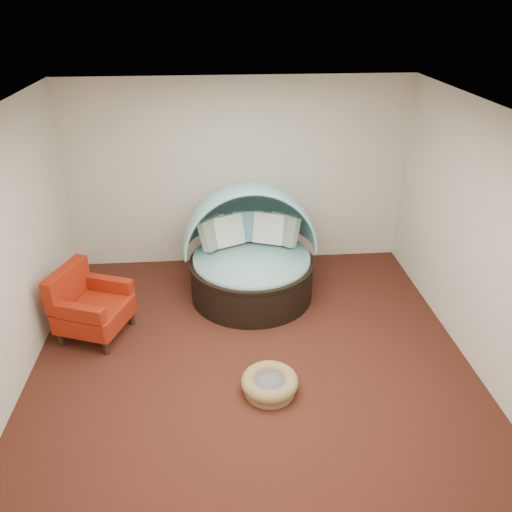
{
  "coord_description": "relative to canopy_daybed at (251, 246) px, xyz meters",
  "views": [
    {
      "loc": [
        -0.33,
        -4.55,
        3.8
      ],
      "look_at": [
        0.1,
        0.6,
        1.04
      ],
      "focal_mm": 35.0,
      "sensor_mm": 36.0,
      "label": 1
    }
  ],
  "objects": [
    {
      "name": "floor",
      "position": [
        -0.1,
        -1.5,
        -0.72
      ],
      "size": [
        5.0,
        5.0,
        0.0
      ],
      "primitive_type": "plane",
      "color": "#492114",
      "rests_on": "ground"
    },
    {
      "name": "wall_right",
      "position": [
        2.4,
        -1.5,
        0.68
      ],
      "size": [
        0.0,
        5.0,
        5.0
      ],
      "primitive_type": "plane",
      "rotation": [
        1.57,
        0.0,
        -1.57
      ],
      "color": "beige",
      "rests_on": "floor"
    },
    {
      "name": "wall_left",
      "position": [
        -2.6,
        -1.5,
        0.68
      ],
      "size": [
        0.0,
        5.0,
        5.0
      ],
      "primitive_type": "plane",
      "rotation": [
        1.57,
        0.0,
        1.57
      ],
      "color": "beige",
      "rests_on": "floor"
    },
    {
      "name": "ceiling",
      "position": [
        -0.1,
        -1.5,
        2.08
      ],
      "size": [
        5.0,
        5.0,
        0.0
      ],
      "primitive_type": "plane",
      "rotation": [
        3.14,
        0.0,
        0.0
      ],
      "color": "white",
      "rests_on": "wall_back"
    },
    {
      "name": "canopy_daybed",
      "position": [
        0.0,
        0.0,
        0.0
      ],
      "size": [
        1.88,
        1.77,
        1.56
      ],
      "rotation": [
        0.0,
        0.0,
        0.04
      ],
      "color": "black",
      "rests_on": "floor"
    },
    {
      "name": "pet_basket",
      "position": [
        0.05,
        -2.04,
        -0.61
      ],
      "size": [
        0.78,
        0.78,
        0.21
      ],
      "rotation": [
        0.0,
        0.0,
        -0.34
      ],
      "color": "olive",
      "rests_on": "floor"
    },
    {
      "name": "wall_back",
      "position": [
        -0.1,
        1.0,
        0.68
      ],
      "size": [
        5.0,
        0.0,
        5.0
      ],
      "primitive_type": "plane",
      "rotation": [
        1.57,
        0.0,
        0.0
      ],
      "color": "beige",
      "rests_on": "floor"
    },
    {
      "name": "wall_front",
      "position": [
        -0.1,
        -4.0,
        0.68
      ],
      "size": [
        5.0,
        0.0,
        5.0
      ],
      "primitive_type": "plane",
      "rotation": [
        -1.57,
        0.0,
        0.0
      ],
      "color": "beige",
      "rests_on": "floor"
    },
    {
      "name": "side_table",
      "position": [
        -2.1,
        -0.72,
        -0.44
      ],
      "size": [
        0.57,
        0.57,
        0.44
      ],
      "rotation": [
        0.0,
        0.0,
        -0.29
      ],
      "color": "black",
      "rests_on": "floor"
    },
    {
      "name": "red_armchair",
      "position": [
        -2.04,
        -0.84,
        -0.31
      ],
      "size": [
        0.99,
        0.99,
        0.9
      ],
      "rotation": [
        0.0,
        0.0,
        -0.35
      ],
      "color": "black",
      "rests_on": "floor"
    }
  ]
}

